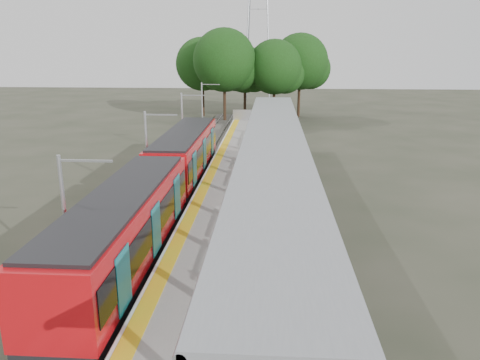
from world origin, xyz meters
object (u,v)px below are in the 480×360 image
at_px(bench_far, 279,156).
at_px(info_pillar_far, 265,161).
at_px(train, 162,181).
at_px(litter_bin, 282,213).
at_px(bench_near, 281,291).
at_px(bench_mid, 284,190).
at_px(info_pillar_near, 289,302).

xyz_separation_m(bench_far, info_pillar_far, (-1.02, -2.49, 0.25)).
relative_size(train, litter_bin, 28.76).
relative_size(bench_near, litter_bin, 1.69).
distance_m(info_pillar_far, litter_bin, 9.77).
xyz_separation_m(train, bench_near, (6.32, -10.77, -0.49)).
distance_m(bench_mid, bench_far, 8.44).
distance_m(bench_near, bench_mid, 11.42).
xyz_separation_m(info_pillar_near, info_pillar_far, (-1.02, 18.53, -0.13)).
height_order(bench_mid, bench_far, bench_mid).
bearing_deg(info_pillar_far, litter_bin, -80.18).
bearing_deg(bench_mid, bench_far, 109.47).
bearing_deg(info_pillar_far, info_pillar_near, -82.99).
bearing_deg(bench_mid, info_pillar_near, -72.36).
relative_size(bench_mid, litter_bin, 1.46).
relative_size(bench_far, litter_bin, 1.45).
height_order(bench_far, info_pillar_far, info_pillar_far).
height_order(info_pillar_far, litter_bin, info_pillar_far).
distance_m(info_pillar_near, litter_bin, 8.82).
distance_m(bench_mid, info_pillar_near, 12.58).
bearing_deg(litter_bin, train, 154.47).
xyz_separation_m(bench_near, info_pillar_near, (0.22, -1.16, 0.30)).
bearing_deg(bench_far, train, -140.33).
distance_m(bench_far, info_pillar_far, 2.70).
xyz_separation_m(train, info_pillar_far, (5.52, 6.59, -0.32)).
bearing_deg(info_pillar_near, bench_mid, 101.18).
height_order(bench_near, bench_mid, bench_near).
height_order(bench_mid, info_pillar_far, info_pillar_far).
relative_size(train, info_pillar_far, 16.41).
distance_m(bench_far, litter_bin, 12.20).
distance_m(train, bench_near, 12.50).
distance_m(bench_far, info_pillar_near, 21.02).
xyz_separation_m(bench_mid, bench_far, (-0.16, 8.44, -0.00)).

